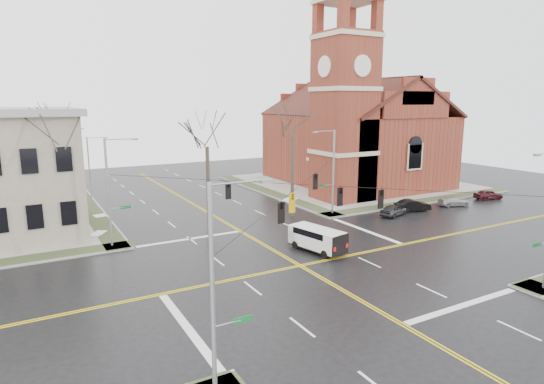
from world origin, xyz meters
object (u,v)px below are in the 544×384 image
tree_nw_near (207,141)px  signal_pole_sw (217,287)px  signal_pole_ne (332,170)px  signal_pole_nw (110,189)px  cargo_van (315,237)px  parked_car_d (488,194)px  tree_ne (293,131)px  church (353,127)px  streetlight_north_b (72,152)px  parked_car_c (454,201)px  parked_car_b (413,205)px  parked_car_a (393,210)px  streetlight_north_a (91,169)px  tree_nw_far (57,138)px

tree_nw_near → signal_pole_sw: bearing=-110.5°
signal_pole_ne → signal_pole_nw: size_ratio=1.00×
cargo_van → signal_pole_nw: bearing=135.0°
parked_car_d → tree_ne: tree_ne is taller
signal_pole_ne → cargo_van: 12.93m
church → tree_nw_near: (-26.69, -11.19, -0.07)m
signal_pole_ne → signal_pole_nw: 22.64m
streetlight_north_b → signal_pole_ne: bearing=-58.9°
signal_pole_nw → parked_car_c: (37.76, -3.60, -4.42)m
signal_pole_ne → parked_car_b: bearing=-19.9°
parked_car_a → tree_nw_near: bearing=56.3°
signal_pole_sw → tree_ne: 30.74m
streetlight_north_a → cargo_van: 29.21m
cargo_van → tree_ne: tree_ne is taller
signal_pole_nw → tree_ne: tree_ne is taller
signal_pole_nw → tree_ne: bearing=3.8°
cargo_van → parked_car_c: 24.10m
streetlight_north_b → streetlight_north_a: bearing=-90.0°
church → signal_pole_sw: (-36.09, -36.28, -3.48)m
parked_car_c → parked_car_d: 6.87m
parked_car_d → signal_pole_ne: bearing=96.0°
church → parked_car_d: church is taller
streetlight_north_a → parked_car_b: streetlight_north_a is taller
streetlight_north_b → parked_car_b: size_ratio=1.96×
signal_pole_sw → streetlight_north_b: bearing=89.4°
streetlight_north_b → tree_nw_near: tree_nw_near is taller
signal_pole_nw → parked_car_b: 31.96m
streetlight_north_a → parked_car_b: bearing=-32.6°
church → parked_car_c: size_ratio=7.53×
cargo_van → streetlight_north_a: bearing=105.5°
streetlight_north_a → streetlight_north_b: bearing=90.0°
tree_nw_far → tree_ne: tree_nw_far is taller
church → streetlight_north_a: church is taller
signal_pole_ne → tree_nw_far: 26.53m
parked_car_a → church: bearing=-41.5°
cargo_van → signal_pole_sw: bearing=-148.3°
streetlight_north_b → tree_nw_far: size_ratio=0.63×
parked_car_b → streetlight_north_a: bearing=69.0°
parked_car_a → parked_car_c: parked_car_a is taller
streetlight_north_a → parked_car_c: (37.09, -20.10, -3.94)m
church → parked_car_b: size_ratio=6.73×
parked_car_d → church: bearing=41.7°
cargo_van → parked_car_b: (17.20, 5.91, -0.45)m
church → parked_car_b: 18.79m
signal_pole_ne → streetlight_north_a: bearing=143.1°
parked_car_d → streetlight_north_b: bearing=62.2°
church → signal_pole_nw: bearing=-159.8°
signal_pole_sw → cargo_van: bearing=44.1°
cargo_van → tree_nw_far: 22.34m
streetlight_north_b → parked_car_a: 48.86m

